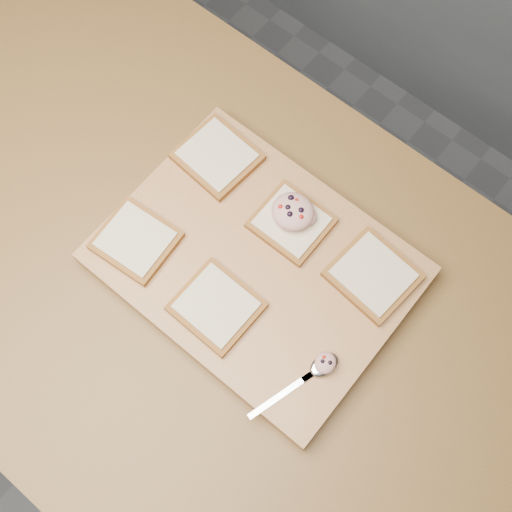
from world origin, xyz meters
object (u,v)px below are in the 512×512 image
Objects in this scene: cutting_board at (256,265)px; tuna_salad_dollop at (293,211)px; bread_far_center at (291,223)px; spoon at (318,369)px.

tuna_salad_dollop is (-0.00, 0.09, 0.05)m from cutting_board.
bread_far_center is at bearing -58.70° from tuna_salad_dollop.
spoon reaches higher than cutting_board.
cutting_board is 0.09m from bread_far_center.
tuna_salad_dollop is 0.43× the size of spoon.
tuna_salad_dollop is at bearing 137.26° from spoon.
spoon is at bearing -42.74° from tuna_salad_dollop.
spoon is at bearing -42.17° from bread_far_center.
bread_far_center is at bearing 87.44° from cutting_board.
spoon is (0.17, -0.07, 0.02)m from cutting_board.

